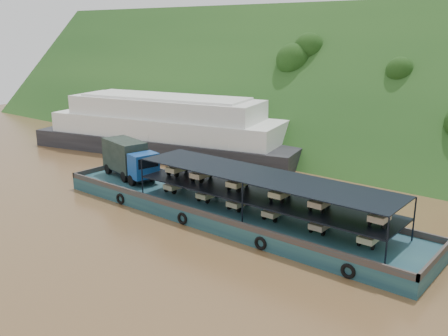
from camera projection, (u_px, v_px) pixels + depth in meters
The scene contains 4 objects.
ground at pixel (220, 213), 44.56m from camera, with size 160.00×160.00×0.00m, color brown.
hillside at pixel (380, 144), 71.49m from camera, with size 140.00×28.00×28.00m, color #183D16.
cargo_barge at pixel (214, 201), 44.00m from camera, with size 35.00×7.18×4.96m.
passenger_ferry at pixel (166, 128), 66.14m from camera, with size 38.33×17.80×7.53m.
Camera 1 is at (26.64, -32.28, 15.83)m, focal length 40.00 mm.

